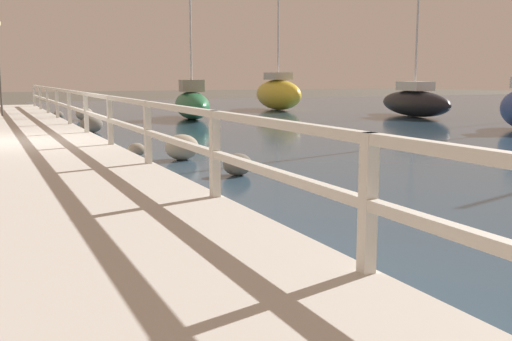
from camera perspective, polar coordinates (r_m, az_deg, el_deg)
The scene contains 12 objects.
ground_plane at distance 13.75m, azimuth -22.56°, elevation 1.09°, with size 120.00×120.00×0.00m, color #4C473D.
dock_walkway at distance 13.73m, azimuth -22.61°, elevation 1.83°, with size 3.99×36.00×0.35m.
railing at distance 13.86m, azimuth -14.94°, elevation 5.79°, with size 0.10×32.50×0.98m.
boulder_near_dock at distance 19.17m, azimuth -15.41°, elevation 4.26°, with size 0.69×0.62×0.52m.
boulder_far_strip at distance 24.78m, azimuth -16.03°, elevation 5.20°, with size 0.68×0.61×0.51m.
boulder_water_edge at distance 13.23m, azimuth -11.33°, elevation 1.96°, with size 0.39×0.35×0.29m.
boulder_mid_strip at distance 12.53m, azimuth -7.08°, elevation 2.23°, with size 0.71×0.64×0.53m.
boulder_upstream at distance 25.75m, azimuth -18.35°, elevation 5.03°, with size 0.45×0.40×0.34m.
boulder_downstream at distance 10.46m, azimuth -1.77°, elevation 0.58°, with size 0.52×0.47×0.39m.
sailboat_black at distance 26.98m, azimuth 14.84°, elevation 6.33°, with size 2.30×5.68×5.26m.
sailboat_green at distance 24.68m, azimuth -6.14°, elevation 6.38°, with size 2.13×5.01×6.39m.
sailboat_yellow at distance 31.46m, azimuth 2.10°, elevation 7.35°, with size 1.66×4.74×8.47m.
Camera 1 is at (-0.49, -13.64, 1.71)m, focal length 42.00 mm.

